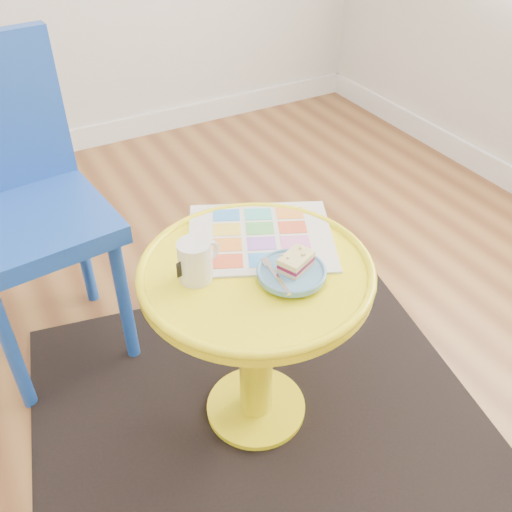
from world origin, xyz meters
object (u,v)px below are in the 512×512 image
newspaper (261,237)px  mug (196,260)px  chair (16,194)px  plate (291,273)px  side_table (256,315)px

newspaper → mug: bearing=-136.8°
chair → plate: bearing=-60.6°
chair → newspaper: chair is taller
side_table → chair: bearing=125.4°
side_table → chair: 0.79m
newspaper → plate: (-0.02, -0.18, 0.01)m
plate → side_table: bearing=126.8°
chair → plate: size_ratio=5.91×
newspaper → plate: plate is taller
chair → mug: chair is taller
chair → plate: (0.50, -0.70, 0.01)m
mug → side_table: bearing=-29.5°
side_table → plate: size_ratio=3.51×
newspaper → mug: size_ratio=3.33×
mug → plate: 0.23m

